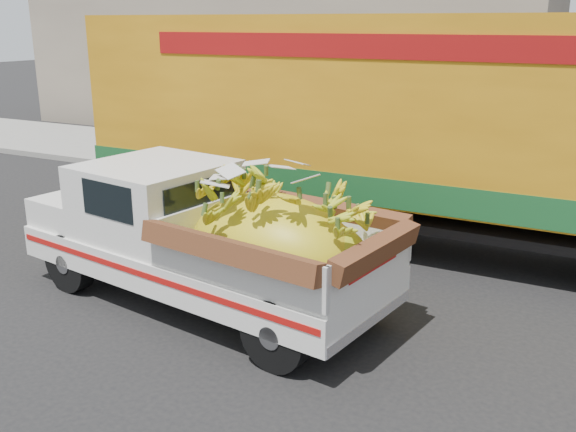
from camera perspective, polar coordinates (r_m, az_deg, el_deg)
The scene contains 6 objects.
ground at distance 7.98m, azimuth 2.51°, elevation -10.67°, with size 100.00×100.00×0.00m, color black.
curb at distance 13.50m, azimuth 13.77°, elevation 0.87°, with size 60.00×0.25×0.15m, color gray.
sidewalk at distance 15.48m, azimuth 15.68°, elevation 2.75°, with size 60.00×4.00×0.14m, color gray.
building_left at distance 23.42m, azimuth -0.52°, elevation 14.00°, with size 18.00×6.00×5.00m, color gray.
pickup_truck at distance 8.34m, azimuth -5.79°, elevation -2.09°, with size 5.48×2.70×1.84m.
semi_trailer at distance 10.72m, azimuth 11.69°, elevation 8.14°, with size 12.01×2.62×3.80m.
Camera 1 is at (2.95, -6.43, 3.69)m, focal length 40.00 mm.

